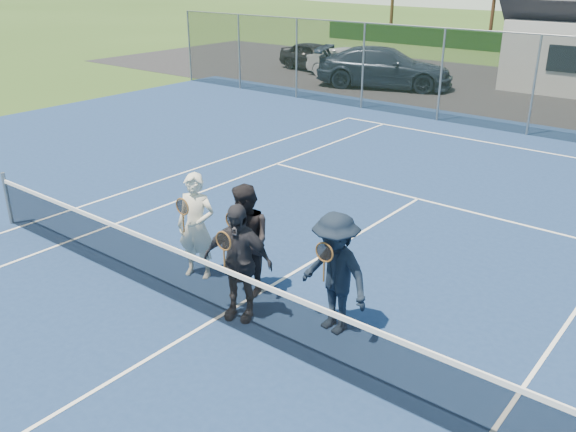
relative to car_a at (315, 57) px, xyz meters
The scene contains 12 objects.
court_surface 22.88m from the car_a, 57.34° to the right, with size 30.00×30.00×0.02m, color navy.
tarmac_carpark 8.40m from the car_a, ahead, with size 40.00×12.00×0.01m, color black.
car_a is the anchor object (origin of this frame).
car_b 2.57m from the car_a, 20.04° to the right, with size 1.38×3.94×1.30m, color #95979D.
car_c 5.14m from the car_a, 18.73° to the right, with size 2.31×5.69×1.65m, color #1B2637.
court_markings 22.88m from the car_a, 57.34° to the right, with size 11.03×23.83×0.01m.
tennis_net 22.87m from the car_a, 57.34° to the right, with size 11.68×0.08×1.10m.
perimeter_fence 13.64m from the car_a, 24.99° to the right, with size 30.07×0.07×3.02m.
player_a 21.52m from the car_a, 58.84° to the right, with size 0.77×0.63×1.80m.
player_b 22.00m from the car_a, 56.46° to the right, with size 1.05×0.93×1.80m.
player_c 22.72m from the car_a, 56.47° to the right, with size 1.14×0.79×1.80m.
player_d 22.99m from the car_a, 52.96° to the right, with size 1.25×0.84×1.80m.
Camera 1 is at (5.69, -5.36, 4.91)m, focal length 38.00 mm.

